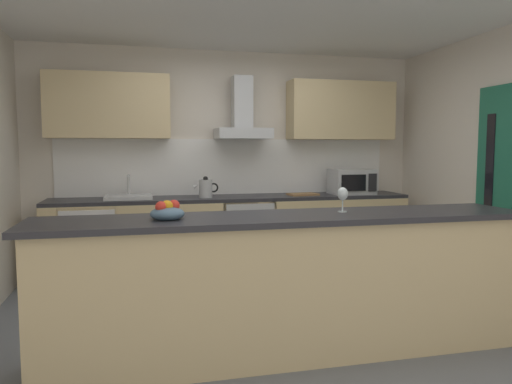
# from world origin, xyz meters

# --- Properties ---
(ground) EXTENTS (5.66, 4.84, 0.02)m
(ground) POSITION_xyz_m (0.00, 0.00, -0.01)
(ground) COLOR slate
(ceiling) EXTENTS (5.66, 4.84, 0.02)m
(ceiling) POSITION_xyz_m (0.00, 0.00, 2.61)
(ceiling) COLOR white
(wall_back) EXTENTS (5.66, 0.12, 2.60)m
(wall_back) POSITION_xyz_m (0.00, 1.98, 1.30)
(wall_back) COLOR silver
(wall_back) RESTS_ON ground
(backsplash_tile) EXTENTS (3.96, 0.02, 0.66)m
(backsplash_tile) POSITION_xyz_m (0.00, 1.91, 1.23)
(backsplash_tile) COLOR white
(counter_back) EXTENTS (4.10, 0.60, 0.90)m
(counter_back) POSITION_xyz_m (0.00, 1.60, 0.45)
(counter_back) COLOR #D1B784
(counter_back) RESTS_ON ground
(counter_island) EXTENTS (3.43, 0.64, 0.99)m
(counter_island) POSITION_xyz_m (-0.06, -0.68, 0.50)
(counter_island) COLOR #D1B784
(counter_island) RESTS_ON ground
(upper_cabinets) EXTENTS (4.05, 0.32, 0.70)m
(upper_cabinets) POSITION_xyz_m (0.00, 1.75, 1.91)
(upper_cabinets) COLOR #D1B784
(side_door) EXTENTS (0.08, 0.85, 2.05)m
(side_door) POSITION_xyz_m (2.31, 0.01, 1.03)
(side_door) COLOR #1E664C
(side_door) RESTS_ON ground
(oven) EXTENTS (0.60, 0.62, 0.80)m
(oven) POSITION_xyz_m (0.12, 1.57, 0.46)
(oven) COLOR slate
(oven) RESTS_ON ground
(refrigerator) EXTENTS (0.58, 0.60, 0.85)m
(refrigerator) POSITION_xyz_m (-1.58, 1.57, 0.43)
(refrigerator) COLOR white
(refrigerator) RESTS_ON ground
(microwave) EXTENTS (0.50, 0.38, 0.30)m
(microwave) POSITION_xyz_m (1.43, 1.54, 1.05)
(microwave) COLOR #B7BABC
(microwave) RESTS_ON counter_back
(sink) EXTENTS (0.50, 0.40, 0.26)m
(sink) POSITION_xyz_m (-1.17, 1.58, 0.93)
(sink) COLOR silver
(sink) RESTS_ON counter_back
(kettle) EXTENTS (0.29, 0.15, 0.24)m
(kettle) POSITION_xyz_m (-0.34, 1.54, 1.01)
(kettle) COLOR #B7BABC
(kettle) RESTS_ON counter_back
(range_hood) EXTENTS (0.62, 0.45, 0.72)m
(range_hood) POSITION_xyz_m (0.12, 1.70, 1.79)
(range_hood) COLOR #B7BABC
(wine_glass) EXTENTS (0.08, 0.08, 0.18)m
(wine_glass) POSITION_xyz_m (0.36, -0.61, 1.11)
(wine_glass) COLOR silver
(wine_glass) RESTS_ON counter_island
(fruit_bowl) EXTENTS (0.22, 0.22, 0.13)m
(fruit_bowl) POSITION_xyz_m (-0.88, -0.68, 1.04)
(fruit_bowl) COLOR slate
(fruit_bowl) RESTS_ON counter_island
(chopping_board) EXTENTS (0.37, 0.26, 0.02)m
(chopping_board) POSITION_xyz_m (0.81, 1.55, 0.91)
(chopping_board) COLOR #9E7247
(chopping_board) RESTS_ON counter_back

